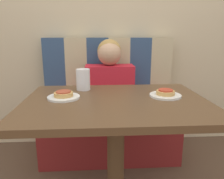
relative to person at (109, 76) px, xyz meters
The scene contains 10 objects.
wall_back 0.63m from the person, 90.00° to the left, with size 7.00×0.05×2.60m.
booth_seat 0.52m from the person, 90.00° to the right, with size 1.19×0.51×0.45m.
booth_backrest 0.20m from the person, 90.00° to the left, with size 1.19×0.10×0.61m.
dining_table 0.71m from the person, 90.00° to the right, with size 1.02×0.74×0.74m.
person is the anchor object (origin of this frame).
plate_left 0.71m from the person, 114.27° to the right, with size 0.18×0.18×0.01m.
plate_right 0.71m from the person, 65.73° to the right, with size 0.18×0.18×0.01m.
pizza_left 0.71m from the person, 114.27° to the right, with size 0.11×0.11×0.03m.
pizza_right 0.71m from the person, 65.73° to the right, with size 0.11×0.11×0.03m.
drinking_cup 0.50m from the person, 112.96° to the right, with size 0.09×0.09×0.14m.
Camera 1 is at (-0.09, -1.15, 1.09)m, focal length 35.00 mm.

